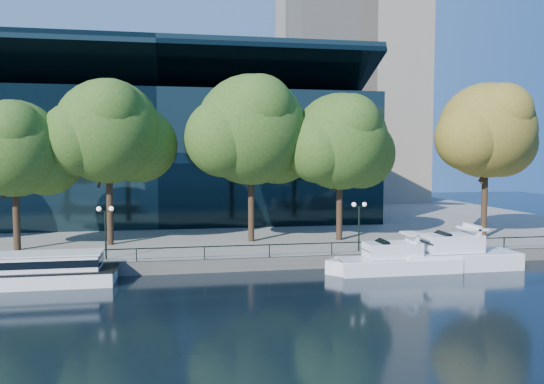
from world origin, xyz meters
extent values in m
plane|color=black|center=(0.00, 0.00, 0.00)|extent=(160.00, 160.00, 0.00)
cube|color=slate|center=(0.00, 36.50, 0.50)|extent=(90.00, 67.00, 1.00)
cube|color=#47443F|center=(0.00, 3.05, 0.50)|extent=(90.00, 0.25, 1.00)
cube|color=black|center=(0.00, 3.25, 1.95)|extent=(88.20, 0.08, 0.08)
cube|color=black|center=(0.00, 3.25, 1.45)|extent=(0.07, 0.07, 0.90)
cube|color=black|center=(-4.00, 32.00, 8.00)|extent=(50.00, 24.00, 16.00)
cube|color=black|center=(-4.00, 28.00, 17.50)|extent=(50.00, 17.14, 7.86)
cube|color=gray|center=(28.00, 55.00, 32.50)|extent=(22.00, 22.00, 65.00)
cube|color=white|center=(-12.67, 1.08, 0.50)|extent=(12.72, 3.09, 1.00)
cube|color=black|center=(-12.67, 1.08, 1.02)|extent=(12.97, 3.15, 0.11)
cube|color=white|center=(-12.21, 1.08, 1.59)|extent=(9.92, 2.53, 1.09)
cube|color=black|center=(-12.21, 1.08, 1.64)|extent=(10.05, 2.59, 0.50)
cube|color=white|center=(-12.21, 1.08, 2.18)|extent=(10.17, 2.66, 0.09)
cube|color=white|center=(14.45, 0.68, 0.53)|extent=(9.29, 2.66, 1.06)
cube|color=white|center=(9.81, 0.68, 0.53)|extent=(2.03, 2.03, 1.06)
cube|color=white|center=(14.45, 0.68, 1.08)|extent=(9.11, 2.60, 0.07)
cube|color=white|center=(13.99, 0.68, 1.73)|extent=(4.18, 1.99, 1.15)
cube|color=black|center=(12.78, 0.68, 1.81)|extent=(1.83, 1.91, 1.45)
cube|color=white|center=(15.57, 0.68, 2.57)|extent=(0.22, 2.07, 0.71)
cube|color=white|center=(15.57, 0.68, 2.92)|extent=(1.24, 2.07, 0.13)
cube|color=white|center=(19.53, 0.97, 0.63)|extent=(9.51, 2.96, 1.27)
cube|color=white|center=(14.78, 0.97, 0.63)|extent=(2.33, 2.33, 1.27)
cube|color=white|center=(19.53, 0.97, 1.29)|extent=(9.32, 2.90, 0.08)
cube|color=white|center=(19.06, 0.97, 2.06)|extent=(4.28, 2.22, 1.37)
cube|color=black|center=(17.82, 0.97, 2.17)|extent=(1.93, 2.13, 1.60)
cube|color=white|center=(20.67, 0.97, 3.06)|extent=(0.26, 2.31, 0.85)
cube|color=white|center=(20.67, 0.97, 3.17)|extent=(1.48, 2.31, 0.16)
cylinder|color=black|center=(-15.13, 9.88, 4.37)|extent=(0.56, 0.56, 6.73)
cylinder|color=black|center=(-14.63, 10.08, 7.01)|extent=(1.11, 1.65, 3.38)
cylinder|color=black|center=(-15.53, 9.58, 6.77)|extent=(1.02, 1.15, 3.02)
sphere|color=#2A4B17|center=(-15.13, 9.88, 9.42)|extent=(7.97, 7.97, 7.97)
sphere|color=#2A4B17|center=(-12.94, 11.08, 8.42)|extent=(5.98, 5.98, 5.98)
sphere|color=#2A4B17|center=(-14.73, 8.29, 10.81)|extent=(4.78, 4.78, 4.78)
cylinder|color=black|center=(-7.84, 11.30, 4.97)|extent=(0.56, 0.56, 7.95)
cylinder|color=black|center=(-7.34, 11.50, 8.09)|extent=(1.24, 1.89, 3.97)
cylinder|color=black|center=(-8.24, 11.00, 7.81)|extent=(1.14, 1.29, 3.55)
sphere|color=#2A4B17|center=(-7.84, 11.30, 10.93)|extent=(9.09, 9.09, 9.09)
sphere|color=#2A4B17|center=(-5.34, 12.67, 9.80)|extent=(6.82, 6.82, 6.82)
sphere|color=#2A4B17|center=(-10.11, 10.39, 10.25)|extent=(6.36, 6.36, 6.36)
sphere|color=#2A4B17|center=(-7.39, 9.48, 12.52)|extent=(5.45, 5.45, 5.45)
cylinder|color=black|center=(4.64, 10.96, 5.05)|extent=(0.56, 0.56, 8.11)
cylinder|color=black|center=(5.14, 11.16, 8.24)|extent=(1.26, 1.92, 4.05)
cylinder|color=black|center=(4.24, 10.66, 7.95)|extent=(1.16, 1.31, 3.62)
sphere|color=#2A4B17|center=(4.64, 10.96, 11.14)|extent=(9.97, 9.97, 9.97)
sphere|color=#2A4B17|center=(7.38, 12.46, 9.89)|extent=(7.47, 7.47, 7.47)
sphere|color=#2A4B17|center=(2.14, 9.96, 10.39)|extent=(6.98, 6.98, 6.98)
sphere|color=#2A4B17|center=(5.13, 8.97, 12.88)|extent=(5.98, 5.98, 5.98)
cylinder|color=black|center=(12.79, 10.27, 4.64)|extent=(0.56, 0.56, 7.28)
cylinder|color=black|center=(13.29, 10.47, 7.50)|extent=(1.17, 1.76, 3.65)
cylinder|color=black|center=(12.39, 9.97, 7.24)|extent=(1.07, 1.21, 3.26)
sphere|color=#2A4B17|center=(12.79, 10.27, 10.10)|extent=(8.86, 8.86, 8.86)
sphere|color=#2A4B17|center=(15.23, 11.60, 9.00)|extent=(6.65, 6.65, 6.65)
sphere|color=#2A4B17|center=(10.57, 9.39, 9.44)|extent=(6.20, 6.20, 6.20)
sphere|color=#2A4B17|center=(13.23, 8.50, 11.65)|extent=(5.32, 5.32, 5.32)
cylinder|color=black|center=(26.92, 9.39, 5.08)|extent=(0.56, 0.56, 8.15)
cylinder|color=black|center=(27.42, 9.59, 8.28)|extent=(1.27, 1.93, 4.07)
cylinder|color=black|center=(26.52, 9.09, 7.99)|extent=(1.16, 1.32, 3.64)
sphere|color=brown|center=(26.92, 9.39, 11.19)|extent=(8.98, 8.98, 8.98)
sphere|color=brown|center=(29.39, 10.74, 10.07)|extent=(6.74, 6.74, 6.74)
sphere|color=brown|center=(24.67, 8.50, 10.52)|extent=(6.29, 6.29, 6.29)
sphere|color=brown|center=(27.36, 7.60, 12.76)|extent=(5.39, 5.39, 5.39)
cylinder|color=black|center=(-7.34, 4.50, 2.80)|extent=(0.14, 0.14, 3.60)
cube|color=black|center=(-7.34, 4.50, 4.65)|extent=(0.90, 0.06, 0.06)
sphere|color=white|center=(-7.79, 4.50, 4.85)|extent=(0.36, 0.36, 0.36)
sphere|color=white|center=(-6.89, 4.50, 4.85)|extent=(0.36, 0.36, 0.36)
cylinder|color=black|center=(12.67, 4.50, 2.80)|extent=(0.14, 0.14, 3.60)
cube|color=black|center=(12.67, 4.50, 4.65)|extent=(0.90, 0.06, 0.06)
sphere|color=white|center=(12.22, 4.50, 4.85)|extent=(0.36, 0.36, 0.36)
sphere|color=white|center=(13.12, 4.50, 4.85)|extent=(0.36, 0.36, 0.36)
camera|label=1|loc=(-1.85, -36.71, 8.88)|focal=35.00mm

